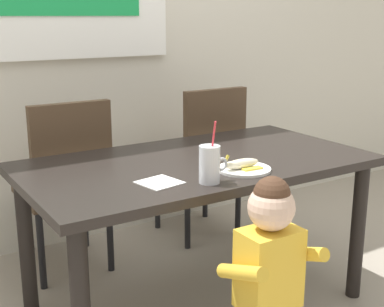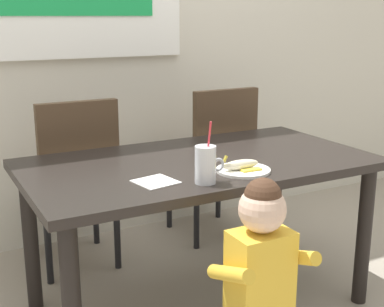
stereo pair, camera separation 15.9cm
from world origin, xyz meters
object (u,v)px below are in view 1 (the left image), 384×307
Objects in this scene: milk_cup at (210,166)px; peeled_banana at (242,164)px; dining_chair_left at (66,178)px; dining_table at (197,179)px; snack_plate at (244,169)px; paper_napkin at (160,182)px; dining_chair_right at (204,154)px; toddler_standing at (269,259)px.

milk_cup is 1.45× the size of peeled_banana.
dining_chair_left is at bearing 116.76° from peeled_banana.
snack_plate is at bearing -73.91° from dining_table.
dining_table is 0.39m from paper_napkin.
dining_chair_right reaches higher than peeled_banana.
dining_chair_right is 1.06m from peeled_banana.
toddler_standing is 0.47m from snack_plate.
paper_napkin is (-0.81, -0.90, 0.20)m from dining_chair_right.
snack_plate is (0.22, 0.06, -0.06)m from milk_cup.
dining_chair_left is at bearing 103.07° from toddler_standing.
milk_cup reaches higher than dining_chair_left.
dining_chair_left is 1.00× the size of dining_chair_right.
milk_cup is at bearing -30.76° from paper_napkin.
snack_plate is (0.07, -0.25, 0.10)m from dining_table.
toddler_standing is 0.43m from milk_cup.
dining_chair_left is 1.15× the size of toddler_standing.
milk_cup is 0.24m from snack_plate.
dining_table is 10.59× the size of paper_napkin.
dining_chair_right is at bearing 65.86° from toddler_standing.
dining_chair_left is 0.89m from dining_chair_right.
dining_table is at bearing 121.25° from dining_chair_left.
snack_plate is 1.33× the size of peeled_banana.
dining_chair_left is 5.55× the size of peeled_banana.
dining_chair_left reaches higher than dining_table.
paper_napkin is at bearing 149.24° from milk_cup.
dining_table is 0.85m from dining_chair_right.
dining_chair_right is at bearing 65.34° from peeled_banana.
paper_napkin reaches higher than dining_table.
dining_chair_left and dining_chair_right have the same top height.
dining_chair_left is 1.33m from toddler_standing.
toddler_standing is at bearing -112.83° from peeled_banana.
toddler_standing is at bearing -81.96° from milk_cup.
dining_chair_right is 5.55× the size of peeled_banana.
dining_chair_left is 6.40× the size of paper_napkin.
dining_chair_left is 1.04m from milk_cup.
paper_napkin is (-0.17, 0.10, -0.06)m from milk_cup.
dining_chair_left is at bearing 104.69° from milk_cup.
milk_cup is (-0.15, -0.31, 0.16)m from dining_table.
dining_chair_right is (0.89, 0.02, 0.00)m from dining_chair_left.
dining_chair_left is at bearing 95.59° from paper_napkin.
dining_chair_left is at bearing 121.25° from dining_table.
peeled_banana is at bearing 116.76° from dining_chair_left.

